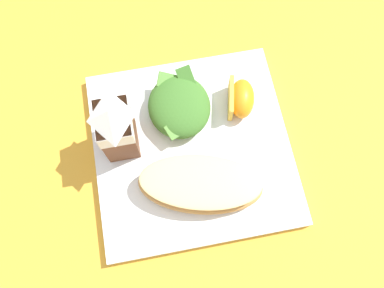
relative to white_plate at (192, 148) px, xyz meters
The scene contains 6 objects.
ground 0.01m from the white_plate, ahead, with size 3.00×3.00×0.00m, color gold.
white_plate is the anchor object (origin of this frame).
cheesy_pizza_bread 0.07m from the white_plate, behind, with size 0.12×0.18×0.04m.
green_salad_pile 0.06m from the white_plate, ahead, with size 0.11×0.09×0.04m.
milk_carton 0.12m from the white_plate, 75.23° to the left, with size 0.06×0.05×0.11m.
orange_wedge_front 0.10m from the white_plate, 57.52° to the right, with size 0.07×0.05×0.04m.
Camera 1 is at (-0.18, 0.03, 0.55)m, focal length 36.81 mm.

